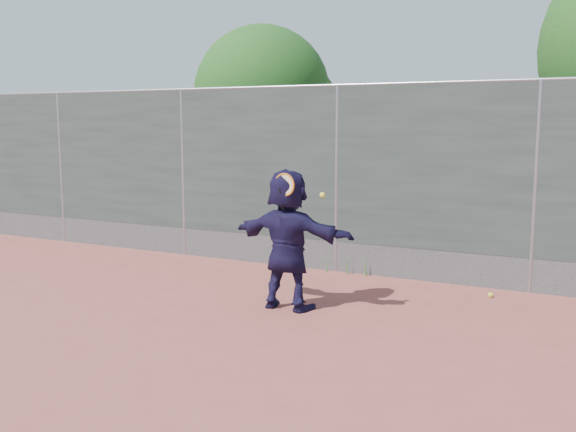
% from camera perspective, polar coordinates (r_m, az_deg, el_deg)
% --- Properties ---
extents(ground, '(80.00, 80.00, 0.00)m').
position_cam_1_polar(ground, '(7.59, -5.97, -10.32)').
color(ground, '#9E4C42').
rests_on(ground, ground).
extents(player, '(1.72, 0.61, 1.84)m').
position_cam_1_polar(player, '(8.30, 0.00, -2.09)').
color(player, '#181437').
rests_on(player, ground).
extents(ball_ground, '(0.07, 0.07, 0.07)m').
position_cam_1_polar(ball_ground, '(9.44, 17.56, -6.70)').
color(ball_ground, yellow).
rests_on(ball_ground, ground).
extents(fence, '(20.00, 0.06, 3.03)m').
position_cam_1_polar(fence, '(10.34, 4.36, 3.66)').
color(fence, '#38423D').
rests_on(fence, ground).
extents(swing_action, '(0.68, 0.13, 0.51)m').
position_cam_1_polar(swing_action, '(7.98, 0.00, 2.58)').
color(swing_action, orange).
rests_on(swing_action, ground).
extents(tree_left, '(3.15, 3.00, 4.53)m').
position_cam_1_polar(tree_left, '(14.30, -1.65, 10.41)').
color(tree_left, '#382314').
rests_on(tree_left, ground).
extents(weed_clump, '(0.68, 0.07, 0.30)m').
position_cam_1_polar(weed_clump, '(10.35, 5.54, -4.47)').
color(weed_clump, '#387226').
rests_on(weed_clump, ground).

